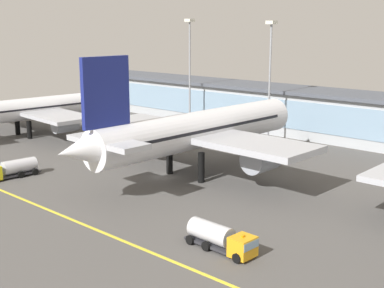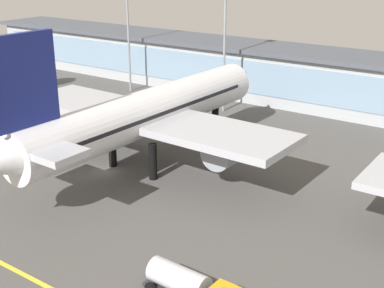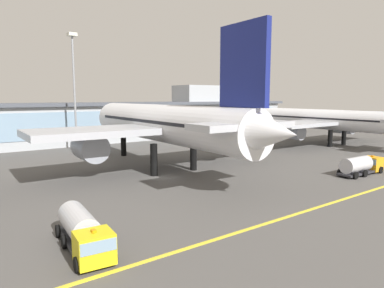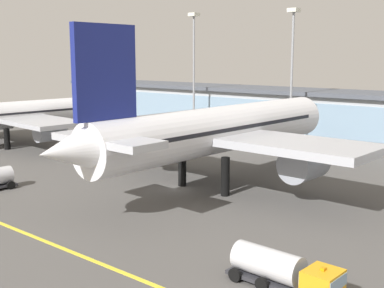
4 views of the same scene
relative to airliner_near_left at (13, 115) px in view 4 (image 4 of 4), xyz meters
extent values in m
plane|color=#514F4C|center=(46.20, -4.42, -6.05)|extent=(207.26, 207.26, 0.00)
cube|color=yellow|center=(46.20, -26.42, -6.04)|extent=(165.80, 0.50, 0.01)
cube|color=#ADB2B7|center=(46.20, 42.29, -1.16)|extent=(148.04, 12.00, 9.78)
cube|color=#84A3BC|center=(46.20, 36.24, -0.67)|extent=(142.12, 0.20, 6.26)
cube|color=#4C515B|center=(46.20, 42.29, 4.13)|extent=(151.04, 14.00, 0.80)
cylinder|color=black|center=(2.73, -3.16, -4.07)|extent=(1.10, 1.10, 3.96)
cylinder|color=black|center=(1.25, 15.95, -4.07)|extent=(1.10, 1.10, 3.96)
cylinder|color=silver|center=(0.03, 0.35, 0.14)|extent=(8.14, 41.43, 4.95)
cone|color=silver|center=(1.75, 22.36, 0.14)|extent=(5.03, 4.80, 4.70)
cube|color=#84A3BC|center=(1.50, 19.24, 1.00)|extent=(3.97, 3.74, 1.48)
cube|color=black|center=(0.03, 0.35, 0.51)|extent=(7.68, 34.87, 0.40)
cube|color=#B7BAC1|center=(0.03, 0.35, -0.48)|extent=(38.17, 12.77, 0.79)
cylinder|color=#999EA8|center=(10.62, 1.01, -2.44)|extent=(3.87, 5.61, 3.46)
cylinder|color=black|center=(45.90, -2.27, -3.59)|extent=(1.10, 1.10, 4.92)
cylinder|color=black|center=(53.28, -2.48, -3.59)|extent=(1.10, 1.10, 4.92)
cylinder|color=black|center=(50.14, 17.50, -3.59)|extent=(1.10, 1.10, 4.92)
cylinder|color=silver|center=(49.69, 1.08, 1.64)|extent=(7.34, 43.37, 6.15)
cone|color=silver|center=(50.34, 24.52, 1.64)|extent=(5.99, 5.70, 5.84)
cone|color=silver|center=(49.03, -22.67, 2.10)|extent=(5.41, 6.91, 5.23)
cube|color=#84A3BC|center=(50.24, 20.95, 2.72)|extent=(4.73, 4.43, 1.85)
cube|color=black|center=(49.69, 1.08, 2.10)|extent=(7.21, 36.46, 0.49)
cube|color=#B7BAC1|center=(49.69, 1.08, 0.87)|extent=(42.54, 11.54, 0.98)
cylinder|color=#999EA8|center=(37.90, 2.96, -1.56)|extent=(4.46, 5.73, 4.31)
cylinder|color=#999EA8|center=(61.56, 2.31, -1.56)|extent=(4.46, 5.73, 4.31)
cube|color=navy|center=(49.16, -17.93, 9.64)|extent=(0.95, 7.80, 9.84)
cube|color=#B7BAC1|center=(49.16, -17.93, 2.56)|extent=(13.65, 5.13, 0.79)
cylinder|color=black|center=(29.86, -18.29, -5.50)|extent=(0.40, 1.12, 1.10)
cylinder|color=black|center=(27.28, -18.05, -5.50)|extent=(0.40, 1.12, 1.10)
cylinder|color=black|center=(71.26, -19.37, -5.50)|extent=(1.11, 0.33, 1.10)
cylinder|color=black|center=(71.18, -21.97, -5.50)|extent=(1.11, 0.33, 1.10)
cylinder|color=black|center=(68.74, -19.29, -5.50)|extent=(1.11, 0.33, 1.10)
cylinder|color=black|center=(68.66, -21.89, -5.50)|extent=(1.11, 0.33, 1.10)
cube|color=#2D2D33|center=(71.40, -20.68, -5.60)|extent=(7.63, 2.58, 0.30)
cube|color=orange|center=(75.44, -20.81, -4.65)|extent=(2.42, 2.67, 2.20)
cube|color=#84A3BC|center=(75.44, -20.81, -4.16)|extent=(2.51, 2.57, 0.88)
cylinder|color=silver|center=(70.86, -20.66, -4.30)|extent=(5.65, 2.48, 2.30)
cube|color=orange|center=(75.44, -20.81, -3.43)|extent=(0.30, 0.40, 0.20)
cylinder|color=gray|center=(20.19, 30.70, 6.73)|extent=(0.44, 0.44, 25.55)
cube|color=silver|center=(20.19, 30.70, 19.85)|extent=(1.80, 1.80, 0.70)
cylinder|color=gray|center=(44.36, 29.34, 6.44)|extent=(0.44, 0.44, 24.97)
cube|color=silver|center=(44.36, 29.34, 19.28)|extent=(1.80, 1.80, 0.70)
camera|label=1|loc=(107.12, -63.57, 18.68)|focal=49.24mm
camera|label=2|loc=(93.91, -51.53, 22.40)|focal=49.18mm
camera|label=3|loc=(19.72, -47.86, 5.92)|focal=32.46mm
camera|label=4|loc=(90.07, -52.30, 11.28)|focal=47.41mm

